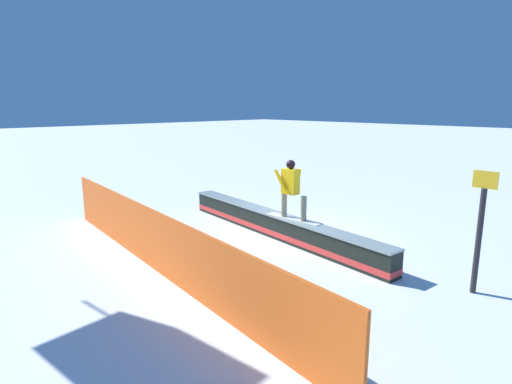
# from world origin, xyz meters

# --- Properties ---
(ground_plane) EXTENTS (120.00, 120.00, 0.00)m
(ground_plane) POSITION_xyz_m (0.00, 0.00, 0.00)
(ground_plane) COLOR white
(grind_box) EXTENTS (7.10, 1.24, 0.60)m
(grind_box) POSITION_xyz_m (0.00, 0.00, 0.27)
(grind_box) COLOR black
(grind_box) RESTS_ON ground_plane
(snowboarder) EXTENTS (1.56, 0.45, 1.44)m
(snowboarder) POSITION_xyz_m (-0.55, 0.07, 1.38)
(snowboarder) COLOR silver
(snowboarder) RESTS_ON grind_box
(safety_fence) EXTENTS (10.06, 1.16, 1.27)m
(safety_fence) POSITION_xyz_m (0.00, 3.42, 0.63)
(safety_fence) COLOR orange
(safety_fence) RESTS_ON ground_plane
(trail_marker) EXTENTS (0.40, 0.10, 2.23)m
(trail_marker) POSITION_xyz_m (-4.73, -0.16, 1.19)
(trail_marker) COLOR #262628
(trail_marker) RESTS_ON ground_plane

